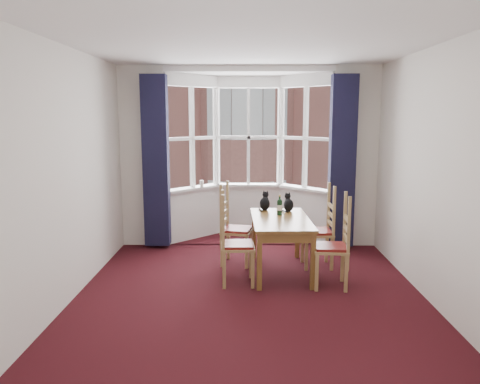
{
  "coord_description": "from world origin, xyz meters",
  "views": [
    {
      "loc": [
        -0.05,
        -5.03,
        2.06
      ],
      "look_at": [
        -0.12,
        1.05,
        1.05
      ],
      "focal_mm": 35.0,
      "sensor_mm": 36.0,
      "label": 1
    }
  ],
  "objects_px": {
    "wine_bottle": "(280,206)",
    "chair_left_near": "(230,246)",
    "cat_right": "(288,204)",
    "chair_right_far": "(324,233)",
    "chair_left_far": "(231,230)",
    "candle_tall": "(202,184)",
    "chair_right_near": "(338,249)",
    "dining_table": "(281,225)",
    "cat_left": "(265,203)"
  },
  "relations": [
    {
      "from": "dining_table",
      "to": "chair_right_near",
      "type": "bearing_deg",
      "value": -38.2
    },
    {
      "from": "chair_left_far",
      "to": "candle_tall",
      "type": "xyz_separation_m",
      "value": [
        -0.52,
        1.32,
        0.46
      ]
    },
    {
      "from": "chair_right_near",
      "to": "wine_bottle",
      "type": "height_order",
      "value": "wine_bottle"
    },
    {
      "from": "chair_right_far",
      "to": "dining_table",
      "type": "bearing_deg",
      "value": -157.54
    },
    {
      "from": "chair_left_far",
      "to": "cat_left",
      "type": "height_order",
      "value": "cat_left"
    },
    {
      "from": "chair_left_near",
      "to": "chair_left_far",
      "type": "relative_size",
      "value": 1.0
    },
    {
      "from": "chair_left_near",
      "to": "cat_right",
      "type": "relative_size",
      "value": 3.44
    },
    {
      "from": "chair_left_far",
      "to": "cat_left",
      "type": "bearing_deg",
      "value": 20.06
    },
    {
      "from": "dining_table",
      "to": "cat_left",
      "type": "relative_size",
      "value": 5.02
    },
    {
      "from": "wine_bottle",
      "to": "cat_left",
      "type": "bearing_deg",
      "value": 119.02
    },
    {
      "from": "dining_table",
      "to": "chair_left_near",
      "type": "distance_m",
      "value": 0.79
    },
    {
      "from": "chair_right_near",
      "to": "cat_left",
      "type": "bearing_deg",
      "value": 128.51
    },
    {
      "from": "cat_left",
      "to": "candle_tall",
      "type": "height_order",
      "value": "cat_left"
    },
    {
      "from": "chair_left_far",
      "to": "cat_right",
      "type": "distance_m",
      "value": 0.88
    },
    {
      "from": "chair_left_far",
      "to": "cat_left",
      "type": "xyz_separation_m",
      "value": [
        0.48,
        0.17,
        0.36
      ]
    },
    {
      "from": "candle_tall",
      "to": "wine_bottle",
      "type": "bearing_deg",
      "value": -51.43
    },
    {
      "from": "chair_left_far",
      "to": "wine_bottle",
      "type": "xyz_separation_m",
      "value": [
        0.66,
        -0.16,
        0.37
      ]
    },
    {
      "from": "cat_right",
      "to": "candle_tall",
      "type": "relative_size",
      "value": 2.3
    },
    {
      "from": "dining_table",
      "to": "wine_bottle",
      "type": "bearing_deg",
      "value": 90.39
    },
    {
      "from": "dining_table",
      "to": "wine_bottle",
      "type": "distance_m",
      "value": 0.3
    },
    {
      "from": "chair_right_far",
      "to": "candle_tall",
      "type": "height_order",
      "value": "candle_tall"
    },
    {
      "from": "chair_left_near",
      "to": "chair_right_near",
      "type": "relative_size",
      "value": 1.0
    },
    {
      "from": "chair_right_far",
      "to": "wine_bottle",
      "type": "xyz_separation_m",
      "value": [
        -0.61,
        -0.04,
        0.37
      ]
    },
    {
      "from": "chair_right_near",
      "to": "chair_right_far",
      "type": "height_order",
      "value": "same"
    },
    {
      "from": "chair_right_far",
      "to": "cat_left",
      "type": "relative_size",
      "value": 3.31
    },
    {
      "from": "chair_left_far",
      "to": "chair_right_far",
      "type": "bearing_deg",
      "value": -5.16
    },
    {
      "from": "chair_left_far",
      "to": "candle_tall",
      "type": "bearing_deg",
      "value": 111.48
    },
    {
      "from": "chair_right_near",
      "to": "chair_right_far",
      "type": "bearing_deg",
      "value": 93.38
    },
    {
      "from": "cat_left",
      "to": "cat_right",
      "type": "distance_m",
      "value": 0.34
    },
    {
      "from": "chair_left_far",
      "to": "cat_right",
      "type": "relative_size",
      "value": 3.44
    },
    {
      "from": "cat_right",
      "to": "cat_left",
      "type": "bearing_deg",
      "value": 165.54
    },
    {
      "from": "dining_table",
      "to": "cat_right",
      "type": "distance_m",
      "value": 0.52
    },
    {
      "from": "candle_tall",
      "to": "cat_right",
      "type": "bearing_deg",
      "value": -43.01
    },
    {
      "from": "wine_bottle",
      "to": "chair_left_near",
      "type": "bearing_deg",
      "value": -135.32
    },
    {
      "from": "cat_left",
      "to": "wine_bottle",
      "type": "bearing_deg",
      "value": -60.98
    },
    {
      "from": "dining_table",
      "to": "chair_left_near",
      "type": "height_order",
      "value": "chair_left_near"
    },
    {
      "from": "dining_table",
      "to": "chair_right_near",
      "type": "height_order",
      "value": "chair_right_near"
    },
    {
      "from": "cat_right",
      "to": "chair_right_far",
      "type": "bearing_deg",
      "value": -23.58
    },
    {
      "from": "chair_left_near",
      "to": "wine_bottle",
      "type": "height_order",
      "value": "wine_bottle"
    },
    {
      "from": "chair_right_far",
      "to": "candle_tall",
      "type": "bearing_deg",
      "value": 141.25
    },
    {
      "from": "cat_left",
      "to": "candle_tall",
      "type": "distance_m",
      "value": 1.53
    },
    {
      "from": "chair_left_near",
      "to": "cat_right",
      "type": "bearing_deg",
      "value": 48.45
    },
    {
      "from": "dining_table",
      "to": "chair_left_far",
      "type": "distance_m",
      "value": 0.78
    },
    {
      "from": "chair_right_far",
      "to": "candle_tall",
      "type": "relative_size",
      "value": 7.91
    },
    {
      "from": "chair_left_near",
      "to": "chair_left_far",
      "type": "bearing_deg",
      "value": 91.45
    },
    {
      "from": "wine_bottle",
      "to": "candle_tall",
      "type": "xyz_separation_m",
      "value": [
        -1.18,
        1.48,
        0.08
      ]
    },
    {
      "from": "dining_table",
      "to": "chair_right_far",
      "type": "distance_m",
      "value": 0.68
    },
    {
      "from": "dining_table",
      "to": "candle_tall",
      "type": "distance_m",
      "value": 2.09
    },
    {
      "from": "cat_left",
      "to": "cat_right",
      "type": "height_order",
      "value": "cat_left"
    },
    {
      "from": "chair_right_far",
      "to": "chair_right_near",
      "type": "bearing_deg",
      "value": -86.62
    }
  ]
}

